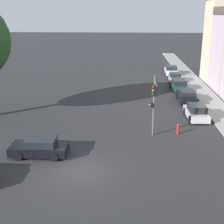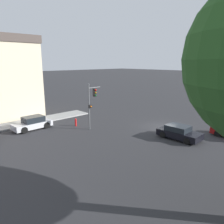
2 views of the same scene
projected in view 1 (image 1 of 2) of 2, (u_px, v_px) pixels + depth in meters
The scene contains 10 objects.
ground_plane at pixel (81, 171), 20.50m from camera, with size 300.00×300.00×0.00m, color #28282B.
sidewalk_strip at pixel (188, 76), 50.53m from camera, with size 2.84×60.00×0.14m.
traffic_signal at pixel (154, 98), 25.21m from camera, with size 0.59×1.81×5.14m.
crossing_car_1 at pixel (40, 147), 22.62m from camera, with size 4.15×2.10×1.34m.
parked_car_0 at pixel (196, 112), 30.45m from camera, with size 1.97×4.25×1.45m.
parked_car_1 at pixel (187, 96), 36.18m from camera, with size 2.05×4.61×1.42m.
parked_car_2 at pixel (179, 85), 41.74m from camera, with size 2.11×4.55×1.44m.
parked_car_3 at pixel (175, 78), 46.75m from camera, with size 1.86×4.03×1.37m.
parked_car_4 at pixel (171, 71), 52.11m from camera, with size 2.09×4.15×1.52m.
fire_hydrant at pixel (178, 129), 26.67m from camera, with size 0.22×0.22×0.92m.
Camera 1 is at (3.17, -18.18, 9.96)m, focal length 50.00 mm.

